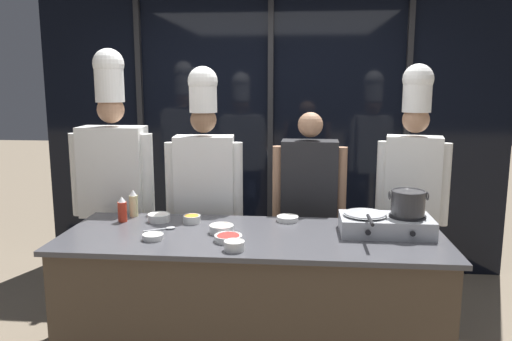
% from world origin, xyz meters
% --- Properties ---
extents(window_wall_back, '(4.38, 0.09, 2.70)m').
position_xyz_m(window_wall_back, '(0.00, 1.79, 1.35)').
color(window_wall_back, black).
rests_on(window_wall_back, ground_plane).
extents(demo_counter, '(2.32, 0.84, 0.89)m').
position_xyz_m(demo_counter, '(0.00, 0.00, 0.45)').
color(demo_counter, '#4C3D2D').
rests_on(demo_counter, ground_plane).
extents(portable_stove, '(0.55, 0.32, 0.12)m').
position_xyz_m(portable_stove, '(0.81, 0.09, 0.95)').
color(portable_stove, '#B2B5BA').
rests_on(portable_stove, demo_counter).
extents(frying_pan, '(0.26, 0.46, 0.04)m').
position_xyz_m(frying_pan, '(0.68, 0.08, 1.03)').
color(frying_pan, '#ADAFB5').
rests_on(frying_pan, portable_stove).
extents(stock_pot, '(0.23, 0.20, 0.15)m').
position_xyz_m(stock_pot, '(0.93, 0.09, 1.09)').
color(stock_pot, '#333335').
rests_on(stock_pot, portable_stove).
extents(squeeze_bottle_oil, '(0.06, 0.06, 0.19)m').
position_xyz_m(squeeze_bottle_oil, '(-0.85, 0.34, 0.98)').
color(squeeze_bottle_oil, beige).
rests_on(squeeze_bottle_oil, demo_counter).
extents(squeeze_bottle_chili, '(0.06, 0.06, 0.17)m').
position_xyz_m(squeeze_bottle_chili, '(-0.88, 0.20, 0.97)').
color(squeeze_bottle_chili, red).
rests_on(squeeze_bottle_chili, demo_counter).
extents(prep_bowl_chicken, '(0.12, 0.12, 0.06)m').
position_xyz_m(prep_bowl_chicken, '(-0.07, -0.30, 0.92)').
color(prep_bowl_chicken, white).
rests_on(prep_bowl_chicken, demo_counter).
extents(prep_bowl_bell_pepper, '(0.16, 0.16, 0.04)m').
position_xyz_m(prep_bowl_bell_pepper, '(-0.13, -0.14, 0.91)').
color(prep_bowl_bell_pepper, white).
rests_on(prep_bowl_bell_pepper, demo_counter).
extents(prep_bowl_onion, '(0.15, 0.15, 0.03)m').
position_xyz_m(prep_bowl_onion, '(0.21, 0.31, 0.91)').
color(prep_bowl_onion, white).
rests_on(prep_bowl_onion, demo_counter).
extents(prep_bowl_shrimp, '(0.15, 0.15, 0.05)m').
position_xyz_m(prep_bowl_shrimp, '(-0.19, 0.01, 0.92)').
color(prep_bowl_shrimp, white).
rests_on(prep_bowl_shrimp, demo_counter).
extents(prep_bowl_bean_sprouts, '(0.13, 0.13, 0.03)m').
position_xyz_m(prep_bowl_bean_sprouts, '(-0.57, -0.15, 0.91)').
color(prep_bowl_bean_sprouts, white).
rests_on(prep_bowl_bean_sprouts, demo_counter).
extents(prep_bowl_rice, '(0.15, 0.15, 0.05)m').
position_xyz_m(prep_bowl_rice, '(-0.64, 0.23, 0.92)').
color(prep_bowl_rice, white).
rests_on(prep_bowl_rice, demo_counter).
extents(prep_bowl_carrots, '(0.12, 0.12, 0.05)m').
position_xyz_m(prep_bowl_carrots, '(-0.42, 0.21, 0.92)').
color(prep_bowl_carrots, white).
rests_on(prep_bowl_carrots, demo_counter).
extents(serving_spoon_slotted, '(0.19, 0.13, 0.02)m').
position_xyz_m(serving_spoon_slotted, '(-0.55, 0.05, 0.90)').
color(serving_spoon_slotted, '#B2B5BA').
rests_on(serving_spoon_slotted, demo_counter).
extents(chef_head, '(0.62, 0.25, 2.04)m').
position_xyz_m(chef_head, '(-1.09, 0.62, 1.16)').
color(chef_head, '#232326').
rests_on(chef_head, ground_plane).
extents(chef_sous, '(0.56, 0.26, 1.92)m').
position_xyz_m(chef_sous, '(-0.41, 0.63, 1.11)').
color(chef_sous, '#2D3856').
rests_on(chef_sous, ground_plane).
extents(person_guest, '(0.54, 0.22, 1.59)m').
position_xyz_m(person_guest, '(0.35, 0.72, 0.96)').
color(person_guest, '#2D3856').
rests_on(person_guest, ground_plane).
extents(chef_line, '(0.50, 0.27, 1.93)m').
position_xyz_m(chef_line, '(1.09, 0.70, 1.15)').
color(chef_line, '#4C4C51').
rests_on(chef_line, ground_plane).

